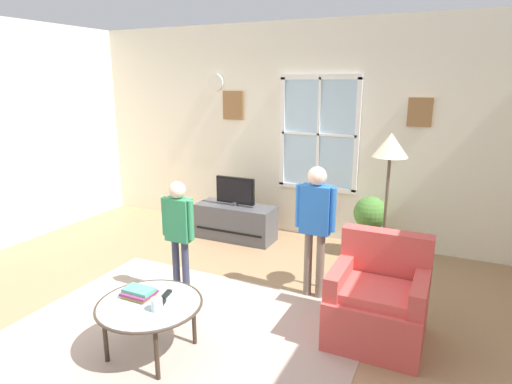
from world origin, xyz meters
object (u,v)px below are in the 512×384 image
Objects in this scene: book_stack at (139,293)px; floor_lamp at (389,163)px; television at (235,191)px; remote_near_books at (166,294)px; cup at (157,305)px; person_green_shirt at (179,226)px; tv_stand at (236,222)px; person_blue_shirt at (316,217)px; coffee_table at (150,306)px; remote_near_cup at (161,304)px; armchair at (378,302)px; potted_plant_by_window at (370,217)px.

floor_lamp reaches higher than book_stack.
television is 2.50m from remote_near_books.
person_green_shirt reaches higher than cup.
person_blue_shirt reaches higher than tv_stand.
tv_stand is 1.30× the size of coffee_table.
cup reaches higher than remote_near_cup.
armchair is at bearing -35.74° from television.
tv_stand is 2.64m from coffee_table.
book_stack reaches higher than tv_stand.
armchair is 6.21× the size of remote_near_cup.
tv_stand is at bearing 105.35° from cup.
potted_plant_by_window is at bearing 5.67° from tv_stand.
remote_near_cup is (0.25, -0.04, -0.02)m from book_stack.
person_green_shirt is 2.40m from potted_plant_by_window.
remote_near_books is at bearing -75.03° from tv_stand.
armchair is at bearing 28.50° from remote_near_books.
floor_lamp is at bearing -23.81° from tv_stand.
potted_plant_by_window is at bearing 64.07° from book_stack.
tv_stand is 0.65× the size of floor_lamp.
floor_lamp is (1.82, 0.76, 0.65)m from person_green_shirt.
potted_plant_by_window is 0.46× the size of floor_lamp.
remote_near_books is at bearing -62.99° from person_green_shirt.
television reaches higher than remote_near_books.
remote_near_cup is 0.08× the size of floor_lamp.
cup is at bearing -70.50° from remote_near_books.
cup is 0.07× the size of person_blue_shirt.
floor_lamp is at bearing 51.11° from cup.
television is 5.70× the size of cup.
cup reaches higher than coffee_table.
book_stack is at bearing -125.76° from person_blue_shirt.
coffee_table is 8.60× the size of cup.
tv_stand is 7.74× the size of remote_near_books.
potted_plant_by_window is 1.45m from floor_lamp.
television is at bearing 99.29° from person_green_shirt.
cup is at bearing -116.30° from person_blue_shirt.
television reaches higher than tv_stand.
tv_stand is at bearing 103.15° from coffee_table.
remote_near_books is 0.16m from remote_near_cup.
remote_near_cup is at bearing 4.86° from coffee_table.
floor_lamp reaches higher than coffee_table.
remote_near_books is 2.82m from potted_plant_by_window.
armchair reaches higher than book_stack.
remote_near_cup is (0.70, -2.56, -0.23)m from television.
remote_near_cup is at bearing -111.27° from potted_plant_by_window.
remote_near_books is at bearing 74.11° from coffee_table.
armchair reaches higher than coffee_table.
floor_lamp is at bearing 45.68° from remote_near_books.
cup is (0.12, -0.06, 0.07)m from coffee_table.
person_green_shirt is at bearing 116.14° from remote_near_cup.
coffee_table is 0.17m from remote_near_books.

